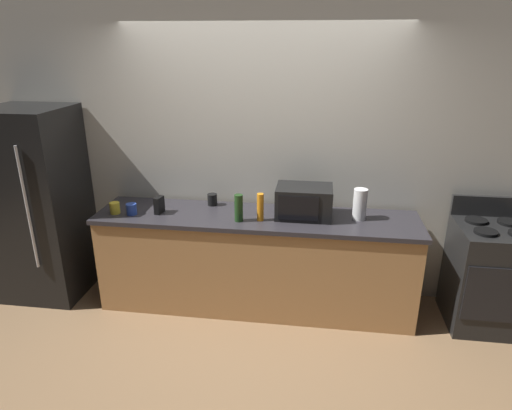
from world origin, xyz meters
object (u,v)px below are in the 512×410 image
object	(u,v)px
bottle_wine	(239,208)
mug_yellow	(115,208)
stove_range	(488,275)
mug_black	(212,200)
refrigerator	(40,204)
bottle_dish_soap	(260,207)
mug_blue	(132,209)
microwave	(304,202)
cordless_phone	(159,205)
paper_towel_roll	(360,204)

from	to	relation	value
bottle_wine	mug_yellow	xyz separation A→B (m)	(-1.12, 0.02, -0.07)
stove_range	mug_black	size ratio (longest dim) A/B	9.94
refrigerator	stove_range	xyz separation A→B (m)	(4.05, 0.00, -0.44)
bottle_dish_soap	mug_yellow	distance (m)	1.30
refrigerator	bottle_wine	bearing A→B (deg)	-4.08
mug_yellow	mug_black	xyz separation A→B (m)	(0.81, 0.33, 0.00)
refrigerator	mug_blue	world-z (taller)	refrigerator
microwave	bottle_dish_soap	distance (m)	0.39
mug_black	cordless_phone	bearing A→B (deg)	-147.94
microwave	mug_blue	distance (m)	1.52
cordless_phone	mug_black	size ratio (longest dim) A/B	1.38
paper_towel_roll	bottle_wine	size ratio (longest dim) A/B	1.15
microwave	mug_black	bearing A→B (deg)	169.32
microwave	refrigerator	bearing A→B (deg)	-178.88
mug_black	refrigerator	bearing A→B (deg)	-172.62
stove_range	cordless_phone	xyz separation A→B (m)	(-2.86, -0.05, 0.51)
stove_range	mug_yellow	world-z (taller)	stove_range
cordless_phone	bottle_wine	bearing A→B (deg)	4.28
stove_range	paper_towel_roll	size ratio (longest dim) A/B	4.00
bottle_dish_soap	cordless_phone	bearing A→B (deg)	177.12
stove_range	microwave	distance (m)	1.69
refrigerator	mug_blue	size ratio (longest dim) A/B	18.37
microwave	cordless_phone	xyz separation A→B (m)	(-1.27, -0.10, -0.06)
refrigerator	mug_blue	distance (m)	0.97
stove_range	microwave	xyz separation A→B (m)	(-1.59, 0.05, 0.57)
paper_towel_roll	mug_black	size ratio (longest dim) A/B	2.48
stove_range	mug_black	distance (m)	2.50
bottle_dish_soap	mug_blue	distance (m)	1.15
mug_black	stove_range	bearing A→B (deg)	-4.89
microwave	bottle_dish_soap	world-z (taller)	microwave
microwave	mug_blue	bearing A→B (deg)	-173.71
microwave	stove_range	bearing A→B (deg)	-1.73
refrigerator	bottle_dish_soap	world-z (taller)	refrigerator
refrigerator	bottle_wine	size ratio (longest dim) A/B	7.65
refrigerator	cordless_phone	bearing A→B (deg)	-2.61
refrigerator	paper_towel_roll	size ratio (longest dim) A/B	6.67
stove_range	microwave	bearing A→B (deg)	178.27
refrigerator	bottle_dish_soap	xyz separation A→B (m)	(2.10, -0.10, 0.12)
mug_yellow	mug_black	bearing A→B (deg)	22.03
refrigerator	mug_yellow	size ratio (longest dim) A/B	17.63
refrigerator	microwave	distance (m)	2.47
bottle_wine	bottle_dish_soap	bearing A→B (deg)	11.72
mug_blue	bottle_dish_soap	bearing A→B (deg)	0.90
bottle_wine	bottle_dish_soap	xyz separation A→B (m)	(0.18, 0.04, 0.00)
paper_towel_roll	mug_yellow	world-z (taller)	paper_towel_roll
cordless_phone	mug_black	bearing A→B (deg)	42.81
cordless_phone	mug_yellow	size ratio (longest dim) A/B	1.47
stove_range	cordless_phone	size ratio (longest dim) A/B	7.20
refrigerator	mug_black	distance (m)	1.62
paper_towel_roll	mug_blue	bearing A→B (deg)	-175.15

